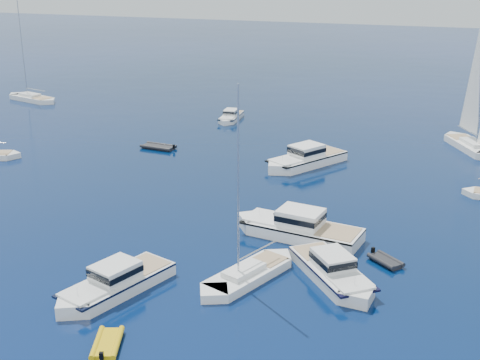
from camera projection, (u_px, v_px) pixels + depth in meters
name	position (u px, v px, depth m)	size (l,w,h in m)	color
ground	(143.00, 355.00, 37.70)	(400.00, 400.00, 0.00)	navy
motor_cruiser_right	(333.00, 280.00, 46.43)	(3.02, 9.86, 2.59)	silver
motor_cruiser_left	(114.00, 292.00, 44.73)	(3.11, 10.15, 2.67)	silver
motor_cruiser_centre	(297.00, 236.00, 53.66)	(3.59, 11.72, 3.08)	white
motor_cruiser_distant	(305.00, 165.00, 71.92)	(3.47, 11.35, 2.98)	white
motor_cruiser_horizon	(231.00, 120.00, 91.87)	(2.28, 7.46, 1.96)	white
sailboat_fore	(247.00, 279.00, 46.56)	(2.62, 10.09, 14.83)	white
sailboat_sails_r	(470.00, 149.00, 78.02)	(3.04, 11.68, 17.16)	white
sailboat_far_l	(32.00, 101.00, 104.38)	(2.87, 11.03, 16.21)	white
tender_yellow	(108.00, 347.00, 38.46)	(1.88, 3.37, 0.95)	gold
tender_grey_near	(385.00, 263.00, 48.92)	(1.66, 2.88, 0.95)	black
tender_grey_far	(158.00, 149.00, 78.25)	(2.32, 4.35, 0.95)	black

